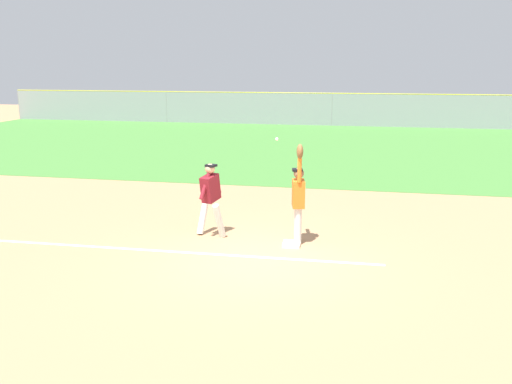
% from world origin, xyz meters
% --- Properties ---
extents(ground_plane, '(75.68, 75.68, 0.00)m').
position_xyz_m(ground_plane, '(0.00, 0.00, 0.00)').
color(ground_plane, tan).
extents(outfield_grass, '(45.00, 18.50, 0.01)m').
position_xyz_m(outfield_grass, '(0.00, 15.86, 0.01)').
color(outfield_grass, '#478438').
rests_on(outfield_grass, ground_plane).
extents(chalk_foul_line, '(12.00, 0.26, 0.01)m').
position_xyz_m(chalk_foul_line, '(-3.43, -0.00, 0.00)').
color(chalk_foul_line, white).
rests_on(chalk_foul_line, ground_plane).
extents(first_base, '(0.39, 0.39, 0.08)m').
position_xyz_m(first_base, '(0.57, 0.90, 0.04)').
color(first_base, white).
rests_on(first_base, ground_plane).
extents(fielder, '(0.34, 0.90, 2.28)m').
position_xyz_m(fielder, '(0.67, 1.09, 1.12)').
color(fielder, silver).
rests_on(fielder, ground_plane).
extents(runner, '(0.76, 0.83, 1.72)m').
position_xyz_m(runner, '(-1.38, 1.25, 1.00)').
color(runner, white).
rests_on(runner, ground_plane).
extents(baseball, '(0.07, 0.07, 0.07)m').
position_xyz_m(baseball, '(0.12, 1.47, 2.29)').
color(baseball, white).
extents(outfield_fence, '(45.08, 0.08, 2.11)m').
position_xyz_m(outfield_fence, '(-0.00, 25.11, 1.05)').
color(outfield_fence, '#93999E').
rests_on(outfield_fence, ground_plane).
extents(parked_car_blue, '(4.46, 2.23, 1.25)m').
position_xyz_m(parked_car_blue, '(-7.25, 28.03, 0.67)').
color(parked_car_blue, '#23389E').
rests_on(parked_car_blue, ground_plane).
extents(parked_car_red, '(4.57, 2.47, 1.25)m').
position_xyz_m(parked_car_red, '(-1.29, 28.05, 0.67)').
color(parked_car_red, '#B21E1E').
rests_on(parked_car_red, ground_plane).
extents(parked_car_white, '(4.54, 2.41, 1.25)m').
position_xyz_m(parked_car_white, '(4.40, 27.47, 0.67)').
color(parked_car_white, white).
rests_on(parked_car_white, ground_plane).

